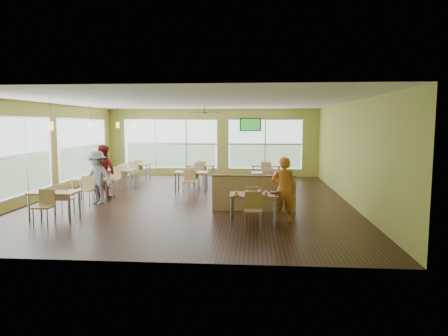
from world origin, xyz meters
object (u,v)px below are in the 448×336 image
(main_table, at_px, (254,199))
(half_wall_divider, at_px, (254,193))
(food_basket, at_px, (274,192))
(man_plaid, at_px, (284,190))

(main_table, distance_m, half_wall_divider, 1.45)
(food_basket, bearing_deg, main_table, -168.50)
(man_plaid, bearing_deg, main_table, 16.39)
(man_plaid, relative_size, food_basket, 7.53)
(half_wall_divider, bearing_deg, man_plaid, -58.82)
(main_table, distance_m, man_plaid, 0.81)
(half_wall_divider, distance_m, food_basket, 1.46)
(main_table, bearing_deg, half_wall_divider, 90.00)
(main_table, relative_size, food_basket, 6.81)
(half_wall_divider, height_order, man_plaid, man_plaid)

